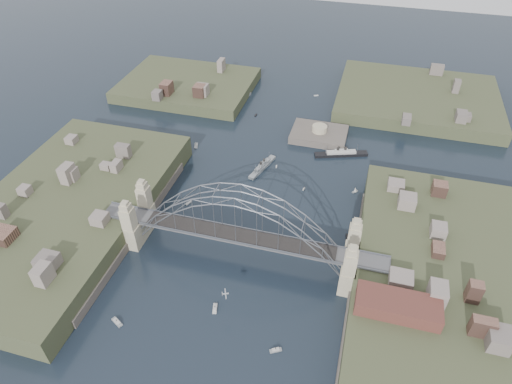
% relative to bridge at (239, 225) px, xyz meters
% --- Properties ---
extents(ground, '(500.00, 500.00, 0.00)m').
position_rel_bridge_xyz_m(ground, '(0.00, 0.00, -12.32)').
color(ground, black).
rests_on(ground, ground).
extents(bridge, '(84.00, 13.80, 24.60)m').
position_rel_bridge_xyz_m(bridge, '(0.00, 0.00, 0.00)').
color(bridge, '#545456').
rests_on(bridge, ground).
extents(shore_west, '(50.50, 90.00, 12.00)m').
position_rel_bridge_xyz_m(shore_west, '(-57.32, 0.00, -10.35)').
color(shore_west, '#3B4227').
rests_on(shore_west, ground).
extents(shore_east, '(50.50, 90.00, 12.00)m').
position_rel_bridge_xyz_m(shore_east, '(57.32, 0.00, -10.35)').
color(shore_east, '#3B4227').
rests_on(shore_east, ground).
extents(headland_nw, '(60.00, 45.00, 9.00)m').
position_rel_bridge_xyz_m(headland_nw, '(-55.00, 95.00, -11.82)').
color(headland_nw, '#3B4227').
rests_on(headland_nw, ground).
extents(headland_ne, '(70.00, 55.00, 9.50)m').
position_rel_bridge_xyz_m(headland_ne, '(50.00, 110.00, -11.57)').
color(headland_ne, '#3B4227').
rests_on(headland_ne, ground).
extents(fort_island, '(22.00, 16.00, 9.40)m').
position_rel_bridge_xyz_m(fort_island, '(12.00, 70.00, -12.66)').
color(fort_island, '#504841').
rests_on(fort_island, ground).
extents(wharf_shed, '(20.00, 8.00, 4.00)m').
position_rel_bridge_xyz_m(wharf_shed, '(44.00, -14.00, -2.32)').
color(wharf_shed, '#592D26').
rests_on(wharf_shed, shore_east).
extents(finger_pier, '(4.00, 22.00, 1.40)m').
position_rel_bridge_xyz_m(finger_pier, '(39.00, -28.00, -11.62)').
color(finger_pier, '#545456').
rests_on(finger_pier, ground).
extents(naval_cruiser_near, '(6.54, 16.02, 4.82)m').
position_rel_bridge_xyz_m(naval_cruiser_near, '(-4.66, 43.55, -11.58)').
color(naval_cruiser_near, gray).
rests_on(naval_cruiser_near, ground).
extents(naval_cruiser_far, '(4.35, 14.39, 4.81)m').
position_rel_bridge_xyz_m(naval_cruiser_far, '(-26.73, 91.53, -11.57)').
color(naval_cruiser_far, gray).
rests_on(naval_cruiser_far, ground).
extents(ocean_liner, '(20.10, 9.29, 4.99)m').
position_rel_bridge_xyz_m(ocean_liner, '(22.27, 59.64, -11.55)').
color(ocean_liner, black).
rests_on(ocean_liner, ground).
extents(aeroplane, '(1.81, 3.06, 0.47)m').
position_rel_bridge_xyz_m(aeroplane, '(2.48, -20.16, -4.45)').
color(aeroplane, '#B6B8BD').
extents(small_boat_a, '(1.88, 2.85, 0.45)m').
position_rel_bridge_xyz_m(small_boat_a, '(-23.54, 17.97, -12.17)').
color(small_boat_a, '#BBBBB6').
rests_on(small_boat_a, ground).
extents(small_boat_b, '(0.83, 1.63, 1.43)m').
position_rel_bridge_xyz_m(small_boat_b, '(12.49, 35.39, -12.03)').
color(small_boat_b, '#BBBBB6').
rests_on(small_boat_b, ground).
extents(small_boat_c, '(1.84, 3.42, 1.43)m').
position_rel_bridge_xyz_m(small_boat_c, '(-0.73, -19.83, -12.04)').
color(small_boat_c, '#BBBBB6').
rests_on(small_boat_c, ground).
extents(small_boat_d, '(2.03, 2.09, 2.38)m').
position_rel_bridge_xyz_m(small_boat_d, '(29.77, 38.77, -11.42)').
color(small_boat_d, '#BBBBB6').
rests_on(small_boat_d, ground).
extents(small_boat_e, '(2.34, 3.95, 2.38)m').
position_rel_bridge_xyz_m(small_boat_e, '(-33.66, 50.82, -11.69)').
color(small_boat_e, '#BBBBB6').
rests_on(small_boat_e, ground).
extents(small_boat_f, '(0.68, 1.44, 0.45)m').
position_rel_bridge_xyz_m(small_boat_f, '(0.14, 45.89, -12.17)').
color(small_boat_f, '#BBBBB6').
rests_on(small_boat_f, ground).
extents(small_boat_g, '(3.07, 2.28, 1.43)m').
position_rel_bridge_xyz_m(small_boat_g, '(17.52, -27.38, -12.04)').
color(small_boat_g, '#BBBBB6').
rests_on(small_boat_g, ground).
extents(small_boat_h, '(0.74, 2.12, 0.45)m').
position_rel_bridge_xyz_m(small_boat_h, '(-17.32, 80.21, -12.17)').
color(small_boat_h, '#BBBBB6').
rests_on(small_boat_h, ground).
extents(small_boat_i, '(1.03, 2.29, 0.45)m').
position_rel_bridge_xyz_m(small_boat_i, '(29.62, 16.17, -12.17)').
color(small_boat_i, '#BBBBB6').
rests_on(small_boat_i, ground).
extents(small_boat_j, '(3.76, 2.80, 1.43)m').
position_rel_bridge_xyz_m(small_boat_j, '(-23.47, -30.50, -12.04)').
color(small_boat_j, '#BBBBB6').
rests_on(small_boat_j, ground).
extents(small_boat_k, '(2.23, 1.63, 0.45)m').
position_rel_bridge_xyz_m(small_boat_k, '(4.96, 105.19, -12.17)').
color(small_boat_k, '#BBBBB6').
rests_on(small_boat_k, ground).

